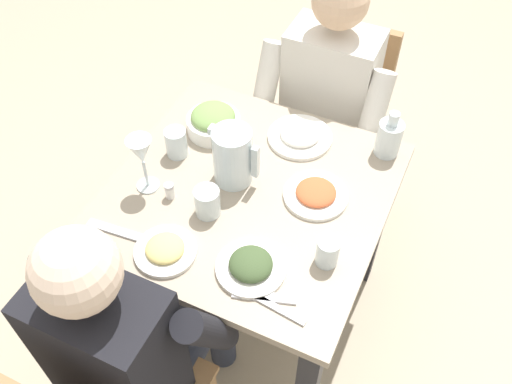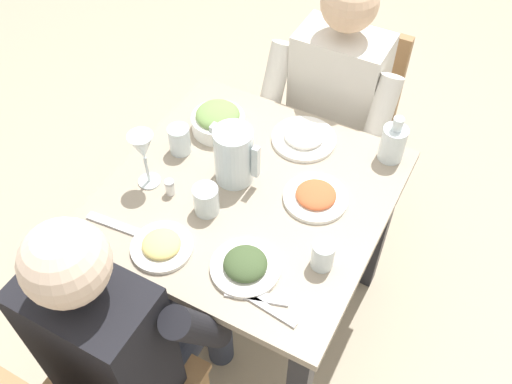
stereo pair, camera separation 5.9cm
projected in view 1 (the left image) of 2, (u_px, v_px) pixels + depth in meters
The scene contains 20 objects.
ground_plane at pixel (250, 310), 2.25m from camera, with size 8.00×8.00×0.00m, color tan.
dining_table at pixel (249, 219), 1.80m from camera, with size 0.83×0.83×0.74m.
chair_far at pixel (333, 116), 2.29m from camera, with size 0.40×0.40×0.88m.
diner_near at pixel (137, 333), 1.49m from camera, with size 0.48×0.53×1.17m.
diner_far at pixel (319, 119), 2.05m from camera, with size 0.48×0.53×1.17m.
water_pitcher at pixel (233, 156), 1.66m from camera, with size 0.16×0.12×0.19m.
salad_bowl at pixel (213, 121), 1.84m from camera, with size 0.18×0.18×0.09m.
plate_fries at pixel (165, 250), 1.53m from camera, with size 0.18×0.18×0.04m.
plate_rice_curry at pixel (316, 194), 1.67m from camera, with size 0.20×0.20×0.04m.
plate_dolmas at pixel (251, 266), 1.50m from camera, with size 0.19×0.19×0.05m.
plate_yoghurt at pixel (300, 135), 1.83m from camera, with size 0.21×0.21×0.05m.
water_glass_far_left at pixel (328, 252), 1.49m from camera, with size 0.06×0.06×0.09m, color silver.
water_glass_near_left at pixel (176, 143), 1.76m from camera, with size 0.07×0.07×0.10m, color silver.
water_glass_by_pitcher at pixel (207, 202), 1.60m from camera, with size 0.08×0.08×0.09m, color silver.
wine_glass at pixel (141, 154), 1.60m from camera, with size 0.08×0.08×0.20m.
oil_carafe at pixel (389, 139), 1.76m from camera, with size 0.08×0.08×0.16m.
salt_shaker at pixel (170, 191), 1.66m from camera, with size 0.03×0.03×0.05m.
fork_near at pixel (264, 297), 1.45m from camera, with size 0.17×0.03×0.01m, color silver.
knife_near at pixel (274, 306), 1.43m from camera, with size 0.18×0.02×0.01m, color silver.
fork_far at pixel (114, 230), 1.59m from camera, with size 0.17×0.03×0.01m, color silver.
Camera 1 is at (0.49, -0.99, 2.02)m, focal length 38.88 mm.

